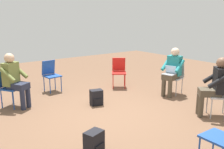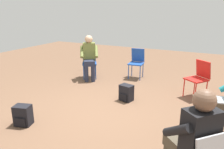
# 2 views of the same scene
# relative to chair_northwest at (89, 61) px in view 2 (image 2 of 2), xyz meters

# --- Properties ---
(ground_plane) EXTENTS (14.41, 14.41, 0.00)m
(ground_plane) POSITION_rel_chair_northwest_xyz_m (1.53, -1.81, -0.50)
(ground_plane) COLOR brown
(chair_northwest) EXTENTS (0.56, 0.58, 0.85)m
(chair_northwest) POSITION_rel_chair_northwest_xyz_m (0.00, 0.00, 0.00)
(chair_northwest) COLOR #1E4799
(chair_northwest) RESTS_ON ground
(chair_northeast) EXTENTS (0.57, 0.58, 0.85)m
(chair_northeast) POSITION_rel_chair_northwest_xyz_m (3.01, -0.20, 0.00)
(chair_northeast) COLOR red
(chair_northeast) RESTS_ON ground
(chair_north) EXTENTS (0.44, 0.47, 0.85)m
(chair_north) POSITION_rel_chair_northwest_xyz_m (1.25, 0.59, 0.00)
(chair_north) COLOR #1E4799
(chair_north) RESTS_ON ground
(person_in_black) EXTENTS (0.63, 0.63, 1.24)m
(person_in_black) POSITION_rel_chair_northwest_xyz_m (3.23, -3.10, 0.20)
(person_in_black) COLOR #4C4233
(person_in_black) RESTS_ON ground
(person_in_olive) EXTENTS (0.63, 0.63, 1.24)m
(person_in_olive) POSITION_rel_chair_northwest_xyz_m (0.09, -0.14, 0.20)
(person_in_olive) COLOR #23283D
(person_in_olive) RESTS_ON ground
(backpack_near_laptop_user) EXTENTS (0.33, 0.30, 0.36)m
(backpack_near_laptop_user) POSITION_rel_chair_northwest_xyz_m (0.45, -2.88, -0.34)
(backpack_near_laptop_user) COLOR black
(backpack_near_laptop_user) RESTS_ON ground
(backpack_by_empty_chair) EXTENTS (0.32, 0.29, 0.36)m
(backpack_by_empty_chair) POSITION_rel_chair_northwest_xyz_m (1.64, -1.10, -0.34)
(backpack_by_empty_chair) COLOR black
(backpack_by_empty_chair) RESTS_ON ground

